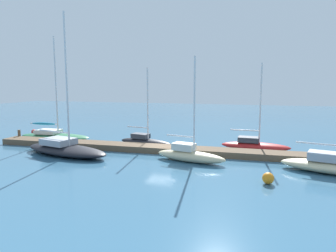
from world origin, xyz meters
TOP-DOWN VIEW (x-y plane):
  - ground_plane at (0.00, 0.00)m, footprint 120.00×120.00m
  - dock_pier at (0.00, 0.00)m, footprint 31.68×1.99m
  - dock_piling_near_end at (-15.44, 0.85)m, footprint 0.28×0.28m
  - sailboat_0 at (-12.71, 2.76)m, footprint 7.92×2.81m
  - sailboat_1 at (-7.41, -3.20)m, footprint 8.83×4.79m
  - sailboat_2 at (-2.31, 2.13)m, footprint 5.61×2.47m
  - sailboat_3 at (3.03, -2.62)m, footprint 5.77×2.74m
  - sailboat_4 at (7.71, 3.00)m, footprint 6.08×2.09m
  - sailboat_5 at (12.93, -3.12)m, footprint 7.30×3.73m
  - mooring_buoy_red at (-17.06, 5.04)m, footprint 0.54×0.54m
  - mooring_buoy_orange at (8.63, -6.59)m, footprint 0.70×0.70m

SIDE VIEW (x-z plane):
  - ground_plane at x=0.00m, z-range 0.00..0.00m
  - dock_pier at x=0.00m, z-range 0.00..0.52m
  - mooring_buoy_red at x=-17.06m, z-range 0.00..0.54m
  - mooring_buoy_orange at x=8.63m, z-range 0.00..0.70m
  - sailboat_0 at x=-12.71m, z-range -4.83..5.76m
  - sailboat_4 at x=7.71m, z-range -3.34..4.30m
  - sailboat_2 at x=-2.31m, z-range -3.17..4.15m
  - sailboat_1 at x=-7.41m, z-range -5.19..6.29m
  - sailboat_3 at x=3.03m, z-range -3.37..4.51m
  - sailboat_5 at x=12.93m, z-range -5.01..6.18m
  - dock_piling_near_end at x=-15.44m, z-range 0.00..1.17m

